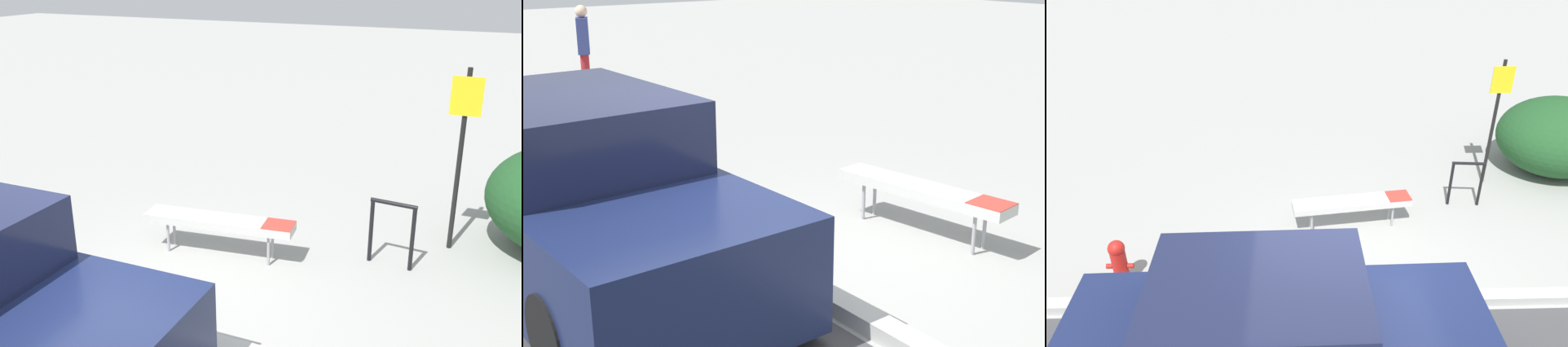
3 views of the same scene
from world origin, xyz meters
TOP-DOWN VIEW (x-y plane):
  - ground_plane at (0.00, 0.00)m, footprint 60.00×60.00m
  - curb at (0.00, 0.00)m, footprint 60.00×0.20m
  - bench at (0.19, 1.73)m, footprint 1.89×0.58m
  - bike_rack at (2.17, 2.32)m, footprint 0.55×0.10m
  - sign_post at (2.77, 3.09)m, footprint 0.36×0.08m

SIDE VIEW (x-z plane):
  - ground_plane at x=0.00m, z-range 0.00..0.00m
  - curb at x=0.00m, z-range 0.00..0.13m
  - bench at x=0.19m, z-range 0.19..0.70m
  - bike_rack at x=2.17m, z-range 0.09..0.91m
  - sign_post at x=2.77m, z-range 0.23..2.53m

